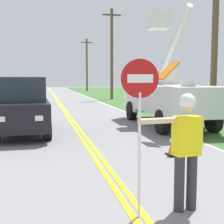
% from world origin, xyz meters
% --- Properties ---
extents(centerline_yellow_left, '(0.11, 110.00, 0.01)m').
position_xyz_m(centerline_yellow_left, '(-0.09, 20.00, 0.01)').
color(centerline_yellow_left, yellow).
rests_on(centerline_yellow_left, ground).
extents(centerline_yellow_right, '(0.11, 110.00, 0.01)m').
position_xyz_m(centerline_yellow_right, '(0.09, 20.00, 0.01)').
color(centerline_yellow_right, yellow).
rests_on(centerline_yellow_right, ground).
extents(edge_line_right, '(0.12, 110.00, 0.01)m').
position_xyz_m(edge_line_right, '(3.60, 20.00, 0.01)').
color(edge_line_right, silver).
rests_on(edge_line_right, ground).
extents(edge_line_left, '(0.12, 110.00, 0.01)m').
position_xyz_m(edge_line_left, '(-3.60, 20.00, 0.01)').
color(edge_line_left, silver).
rests_on(edge_line_left, ground).
extents(flagger_worker, '(1.08, 0.28, 1.83)m').
position_xyz_m(flagger_worker, '(0.77, 3.83, 1.05)').
color(flagger_worker, '#2D2D33').
rests_on(flagger_worker, ground).
extents(stop_sign_paddle, '(0.56, 0.04, 2.33)m').
position_xyz_m(stop_sign_paddle, '(0.00, 3.75, 1.71)').
color(stop_sign_paddle, silver).
rests_on(stop_sign_paddle, ground).
extents(utility_bucket_truck, '(2.68, 6.81, 5.12)m').
position_xyz_m(utility_bucket_truck, '(3.98, 13.03, 1.40)').
color(utility_bucket_truck, silver).
rests_on(utility_bucket_truck, ground).
extents(oncoming_suv_nearest, '(2.01, 4.65, 2.10)m').
position_xyz_m(oncoming_suv_nearest, '(-2.09, 11.60, 1.06)').
color(oncoming_suv_nearest, black).
rests_on(oncoming_suv_nearest, ground).
extents(utility_pole_near, '(1.80, 0.28, 7.88)m').
position_xyz_m(utility_pole_near, '(5.97, 12.27, 4.12)').
color(utility_pole_near, brown).
rests_on(utility_pole_near, ground).
extents(utility_pole_mid, '(1.80, 0.28, 8.79)m').
position_xyz_m(utility_pole_mid, '(5.38, 30.75, 4.58)').
color(utility_pole_mid, brown).
rests_on(utility_pole_mid, ground).
extents(utility_pole_far, '(1.80, 0.28, 8.49)m').
position_xyz_m(utility_pole_far, '(5.86, 52.46, 4.43)').
color(utility_pole_far, brown).
rests_on(utility_pole_far, ground).
extents(traffic_cone_lead, '(0.40, 0.40, 0.70)m').
position_xyz_m(traffic_cone_lead, '(2.07, 7.29, 0.34)').
color(traffic_cone_lead, orange).
rests_on(traffic_cone_lead, ground).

